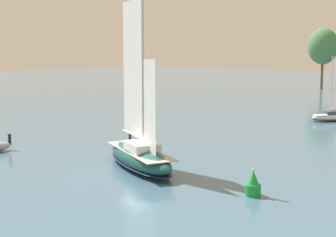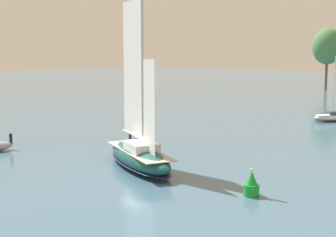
{
  "view_description": "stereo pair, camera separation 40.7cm",
  "coord_description": "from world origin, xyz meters",
  "views": [
    {
      "loc": [
        24.08,
        -22.72,
        8.13
      ],
      "look_at": [
        0.0,
        3.0,
        3.33
      ],
      "focal_mm": 50.0,
      "sensor_mm": 36.0,
      "label": 1
    },
    {
      "loc": [
        24.37,
        -22.44,
        8.13
      ],
      "look_at": [
        0.0,
        3.0,
        3.33
      ],
      "focal_mm": 50.0,
      "sensor_mm": 36.0,
      "label": 2
    }
  ],
  "objects": [
    {
      "name": "sailboat_main",
      "position": [
        0.01,
        -0.0,
        1.05
      ],
      "size": [
        9.92,
        6.1,
        13.21
      ],
      "color": "#194C47",
      "rests_on": "ground"
    },
    {
      "name": "sailboat_moored_mid_channel",
      "position": [
        -0.17,
        33.15,
        0.55
      ],
      "size": [
        4.66,
        5.71,
        8.02
      ],
      "color": "white",
      "rests_on": "ground"
    },
    {
      "name": "ground_plane",
      "position": [
        0.0,
        0.0,
        0.0
      ],
      "size": [
        400.0,
        400.0,
        0.0
      ],
      "primitive_type": "plane",
      "color": "#42667F"
    },
    {
      "name": "tree_shore_left",
      "position": [
        -25.73,
        84.45,
        10.13
      ],
      "size": [
        7.03,
        7.03,
        14.47
      ],
      "color": "brown",
      "rests_on": "ground"
    },
    {
      "name": "channel_buoy",
      "position": [
        9.68,
        -0.09,
        0.65
      ],
      "size": [
        0.9,
        0.9,
        1.67
      ],
      "color": "green",
      "rests_on": "ground"
    }
  ]
}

